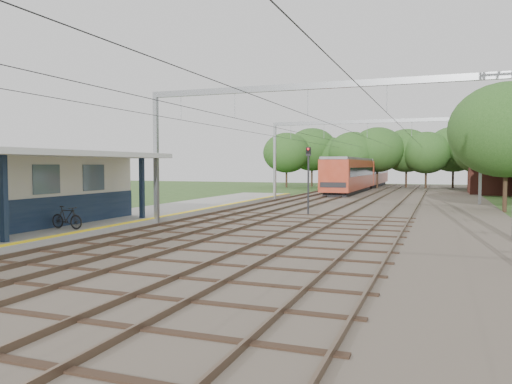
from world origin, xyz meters
The scene contains 10 objects.
ballast_bed centered at (4.00, 30.00, 0.05)m, with size 18.00×90.00×0.10m, color #473D33.
platform centered at (-7.50, 14.00, 0.17)m, with size 5.00×52.00×0.35m, color gray.
yellow_stripe centered at (-5.25, 14.00, 0.35)m, with size 0.45×52.00×0.01m, color yellow.
rail_tracks centered at (1.50, 30.00, 0.18)m, with size 11.80×88.00×0.15m.
catenary_system centered at (3.39, 25.28, 5.51)m, with size 17.22×88.00×7.00m.
tree_band centered at (3.84, 57.12, 4.92)m, with size 31.72×30.88×8.82m.
house_far centered at (16.00, 52.00, 3.23)m, with size 8.00×6.12×8.66m.
bicycle centered at (-6.37, 9.79, 0.86)m, with size 0.48×1.70×1.02m, color black.
train centered at (-0.50, 57.53, 2.17)m, with size 2.97×36.96×3.90m.
signal_post centered at (1.35, 22.42, 2.69)m, with size 0.31×0.27×4.29m.
Camera 1 is at (9.11, -7.85, 3.17)m, focal length 35.00 mm.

